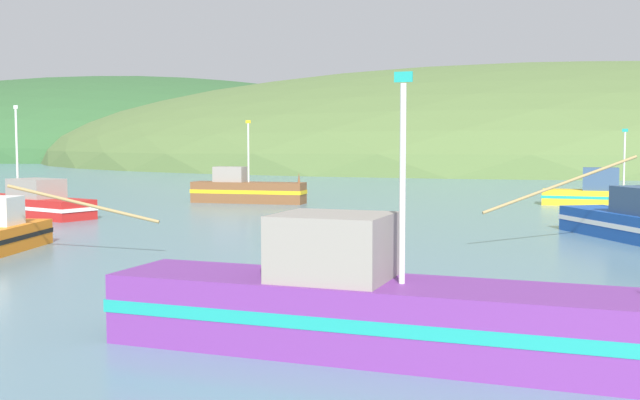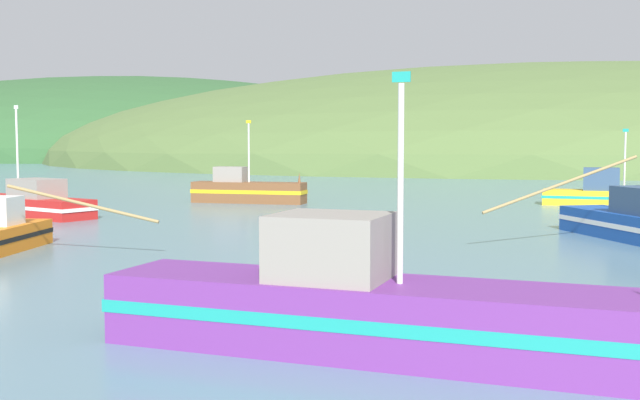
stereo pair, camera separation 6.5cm
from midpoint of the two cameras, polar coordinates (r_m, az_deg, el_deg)
The scene contains 6 objects.
hill_mid_left at distance 174.46m, azimuth 16.96°, elevation 2.77°, with size 214.36×171.49×38.87m, color #516B38.
hill_far_left at distance 221.46m, azimuth -13.67°, elevation 3.12°, with size 176.29×141.03×42.78m, color #2D562D.
fishing_boat_red at distance 47.02m, azimuth -21.07°, elevation -0.20°, with size 10.41×7.91×6.22m.
fishing_boat_yellow at distance 54.00m, azimuth 21.06°, elevation 0.37°, with size 10.30×4.79×5.01m.
fishing_boat_brown at distance 53.13m, azimuth -5.46°, elevation 0.71°, with size 8.08×3.33×5.62m.
fishing_boat_purple at distance 15.48m, azimuth 3.73°, elevation -7.98°, with size 11.32×5.62×5.52m.
Camera 1 is at (-2.68, -8.09, 4.20)m, focal length 43.58 mm.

